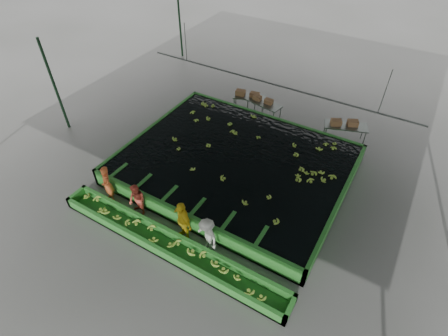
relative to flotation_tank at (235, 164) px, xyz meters
The scene contains 21 objects.
ground 1.57m from the flotation_tank, 90.00° to the right, with size 80.00×80.00×0.00m, color #5F5F5B.
shed_roof 4.79m from the flotation_tank, 90.00° to the right, with size 20.00×22.00×0.04m, color gray.
shed_posts 2.54m from the flotation_tank, 90.00° to the right, with size 20.00×22.00×5.00m, color #15311B, non-canonical shape.
flotation_tank is the anchor object (origin of this frame).
tank_water 0.40m from the flotation_tank, 90.00° to the right, with size 9.70×7.70×0.00m, color black.
sorting_trough 5.10m from the flotation_tank, 90.00° to the right, with size 10.00×1.00×0.50m, color #2C7E2A, non-canonical shape.
cableway_rail 4.33m from the flotation_tank, 90.00° to the left, with size 0.08×0.08×14.00m, color #59605B.
rail_hanger_left 7.06m from the flotation_tank, 145.01° to the left, with size 0.04×0.04×2.00m, color #59605B.
rail_hanger_right 7.06m from the flotation_tank, 34.99° to the left, with size 0.04×0.04×2.00m, color #59605B.
worker_a 5.74m from the flotation_tank, 131.27° to the right, with size 0.65×0.43×1.79m, color #DD5D2C.
worker_b 4.82m from the flotation_tank, 116.50° to the right, with size 0.77×0.60×1.58m, color #C94A37.
worker_c 4.33m from the flotation_tank, 88.18° to the right, with size 1.11×0.46×1.90m, color gold.
worker_d 4.49m from the flotation_tank, 73.96° to the right, with size 1.03×0.59×1.59m, color beige.
packing_table_left 5.60m from the flotation_tank, 110.95° to the left, with size 1.84×0.74×0.84m, color #59605B, non-canonical shape.
packing_table_mid 5.02m from the flotation_tank, 100.38° to the left, with size 1.99×0.80×0.90m, color #59605B, non-canonical shape.
packing_table_right 6.22m from the flotation_tank, 53.76° to the left, with size 2.14×0.86×0.97m, color #59605B, non-canonical shape.
box_stack_left 5.62m from the flotation_tank, 112.16° to the left, with size 1.39×0.38×0.30m, color brown, non-canonical shape.
box_stack_mid 5.15m from the flotation_tank, 101.79° to the left, with size 1.18×0.33×0.25m, color brown, non-canonical shape.
box_stack_right 6.14m from the flotation_tank, 54.38° to the left, with size 1.35×0.37×0.29m, color brown, non-canonical shape.
floating_bananas 0.89m from the flotation_tank, 90.00° to the left, with size 9.45×6.44×0.13m, color #8EB839, non-canonical shape.
trough_bananas 5.10m from the flotation_tank, 90.00° to the right, with size 8.96×0.60×0.12m, color #8EB839, non-canonical shape.
Camera 1 is at (5.83, -9.28, 11.24)m, focal length 28.00 mm.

